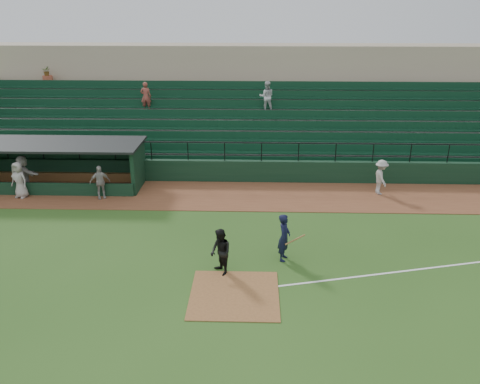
{
  "coord_description": "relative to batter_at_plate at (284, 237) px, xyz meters",
  "views": [
    {
      "loc": [
        0.63,
        -14.98,
        9.25
      ],
      "look_at": [
        0.0,
        5.0,
        1.4
      ],
      "focal_mm": 36.25,
      "sensor_mm": 36.0,
      "label": 1
    }
  ],
  "objects": [
    {
      "name": "runner",
      "position": [
        5.3,
        6.98,
        -0.01
      ],
      "size": [
        0.81,
        1.24,
        1.81
      ],
      "primitive_type": "imported",
      "rotation": [
        0.0,
        0.0,
        1.69
      ],
      "color": "#ABA5A0",
      "rests_on": "warning_track"
    },
    {
      "name": "umpire",
      "position": [
        -2.34,
        -1.12,
        -0.07
      ],
      "size": [
        1.01,
        1.07,
        1.75
      ],
      "primitive_type": "imported",
      "rotation": [
        0.0,
        0.0,
        -1.03
      ],
      "color": "black",
      "rests_on": "ground"
    },
    {
      "name": "warning_track",
      "position": [
        -1.79,
        6.49,
        -0.93
      ],
      "size": [
        40.0,
        4.0,
        0.03
      ],
      "primitive_type": "cube",
      "color": "brown",
      "rests_on": "ground"
    },
    {
      "name": "ground",
      "position": [
        -1.79,
        -1.51,
        -0.94
      ],
      "size": [
        90.0,
        90.0,
        0.0
      ],
      "primitive_type": "plane",
      "color": "#2A5019",
      "rests_on": "ground"
    },
    {
      "name": "dugout_player_b",
      "position": [
        -12.95,
        5.93,
        0.02
      ],
      "size": [
        1.05,
        0.85,
        1.85
      ],
      "primitive_type": "imported",
      "rotation": [
        0.0,
        0.0,
        -0.32
      ],
      "color": "#ACA6A1",
      "rests_on": "warning_track"
    },
    {
      "name": "batter_at_plate",
      "position": [
        0.0,
        0.0,
        0.0
      ],
      "size": [
        1.1,
        0.78,
        1.88
      ],
      "color": "black",
      "rests_on": "ground"
    },
    {
      "name": "dugout",
      "position": [
        -11.54,
        8.05,
        0.39
      ],
      "size": [
        8.9,
        3.2,
        2.42
      ],
      "color": "black",
      "rests_on": "ground"
    },
    {
      "name": "dugout_player_c",
      "position": [
        -13.04,
        6.68,
        0.07
      ],
      "size": [
        1.86,
        1.45,
        1.97
      ],
      "primitive_type": "imported",
      "rotation": [
        0.0,
        0.0,
        2.59
      ],
      "color": "#A9A49E",
      "rests_on": "warning_track"
    },
    {
      "name": "home_plate_dirt",
      "position": [
        -1.79,
        -2.51,
        -0.93
      ],
      "size": [
        3.0,
        3.0,
        0.03
      ],
      "primitive_type": "cube",
      "color": "brown",
      "rests_on": "ground"
    },
    {
      "name": "stadium_structure",
      "position": [
        -1.79,
        14.95,
        1.36
      ],
      "size": [
        38.0,
        13.08,
        6.4
      ],
      "color": "black",
      "rests_on": "ground"
    },
    {
      "name": "dugout_player_a",
      "position": [
        -8.87,
        5.94,
        -0.06
      ],
      "size": [
        1.08,
        0.78,
        1.7
      ],
      "primitive_type": "imported",
      "rotation": [
        0.0,
        0.0,
        0.42
      ],
      "color": "#A6A19C",
      "rests_on": "warning_track"
    },
    {
      "name": "foul_line",
      "position": [
        6.21,
        -0.31,
        -0.94
      ],
      "size": [
        17.49,
        4.44,
        0.01
      ],
      "primitive_type": "cube",
      "rotation": [
        0.0,
        0.0,
        0.24
      ],
      "color": "white",
      "rests_on": "ground"
    }
  ]
}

